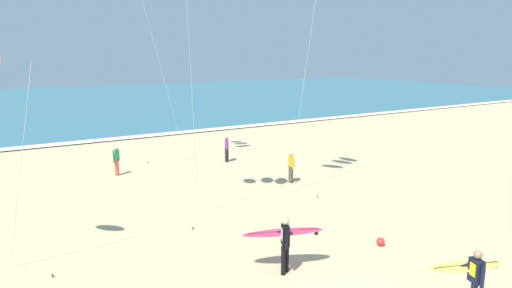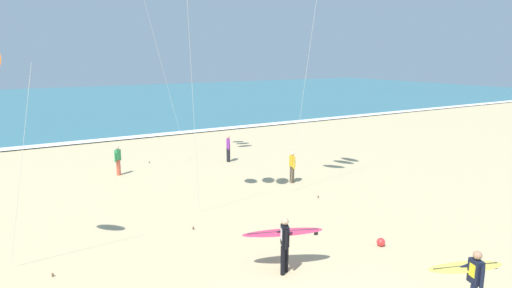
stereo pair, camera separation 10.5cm
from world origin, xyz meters
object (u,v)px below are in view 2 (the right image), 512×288
(surfer_lead, at_px, (284,237))
(bystander_green_top, at_px, (118,160))
(beach_ball, at_px, (381,242))
(bystander_yellow_top, at_px, (292,167))
(surfer_trailing, at_px, (470,273))
(bystander_purple_top, at_px, (228,148))

(surfer_lead, distance_m, bystander_green_top, 13.26)
(bystander_green_top, height_order, beach_ball, bystander_green_top)
(bystander_yellow_top, xyz_separation_m, beach_ball, (-1.79, -7.57, -0.67))
(surfer_trailing, height_order, bystander_yellow_top, surfer_trailing)
(bystander_purple_top, bearing_deg, beach_ball, -94.83)
(surfer_trailing, bearing_deg, bystander_yellow_top, 75.89)
(surfer_lead, xyz_separation_m, bystander_purple_top, (4.85, 12.83, -0.24))
(surfer_lead, xyz_separation_m, bystander_green_top, (-1.52, 13.17, -0.24))
(surfer_lead, xyz_separation_m, surfer_trailing, (2.67, -4.13, -0.01))
(bystander_yellow_top, bearing_deg, bystander_purple_top, 97.01)
(bystander_green_top, bearing_deg, surfer_lead, -83.42)
(surfer_trailing, distance_m, bystander_purple_top, 17.10)
(bystander_yellow_top, bearing_deg, surfer_trailing, -104.11)
(bystander_yellow_top, bearing_deg, beach_ball, -103.30)
(surfer_lead, distance_m, beach_ball, 3.87)
(surfer_trailing, bearing_deg, bystander_purple_top, 82.65)
(surfer_lead, relative_size, beach_ball, 8.68)
(surfer_trailing, height_order, beach_ball, surfer_trailing)
(bystander_purple_top, bearing_deg, surfer_trailing, -97.35)
(bystander_yellow_top, height_order, beach_ball, bystander_yellow_top)
(bystander_green_top, height_order, bystander_yellow_top, same)
(surfer_trailing, relative_size, bystander_green_top, 1.33)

